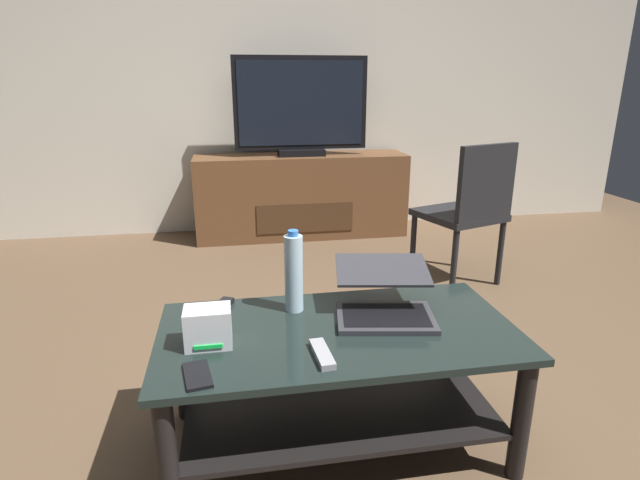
% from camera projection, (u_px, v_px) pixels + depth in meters
% --- Properties ---
extents(ground_plane, '(7.68, 7.68, 0.00)m').
position_uv_depth(ground_plane, '(333.00, 395.00, 2.08)').
color(ground_plane, brown).
extents(back_wall, '(6.40, 0.12, 2.80)m').
position_uv_depth(back_wall, '(272.00, 59.00, 4.07)').
color(back_wall, beige).
rests_on(back_wall, ground).
extents(coffee_table, '(1.18, 0.60, 0.45)m').
position_uv_depth(coffee_table, '(338.00, 366.00, 1.71)').
color(coffee_table, black).
rests_on(coffee_table, ground).
extents(media_cabinet, '(1.69, 0.43, 0.66)m').
position_uv_depth(media_cabinet, '(301.00, 196.00, 4.13)').
color(media_cabinet, brown).
rests_on(media_cabinet, ground).
extents(television, '(1.04, 0.20, 0.75)m').
position_uv_depth(television, '(301.00, 108.00, 3.90)').
color(television, black).
rests_on(television, media_cabinet).
extents(dining_chair, '(0.56, 0.56, 0.89)m').
position_uv_depth(dining_chair, '(469.00, 207.00, 3.05)').
color(dining_chair, black).
rests_on(dining_chair, ground).
extents(laptop, '(0.39, 0.42, 0.16)m').
position_uv_depth(laptop, '(384.00, 297.00, 1.76)').
color(laptop, '#333338').
rests_on(laptop, coffee_table).
extents(router_box, '(0.14, 0.10, 0.12)m').
position_uv_depth(router_box, '(208.00, 327.00, 1.55)').
color(router_box, silver).
rests_on(router_box, coffee_table).
extents(water_bottle_near, '(0.07, 0.07, 0.30)m').
position_uv_depth(water_bottle_near, '(294.00, 273.00, 1.76)').
color(water_bottle_near, silver).
rests_on(water_bottle_near, coffee_table).
extents(cell_phone, '(0.09, 0.15, 0.01)m').
position_uv_depth(cell_phone, '(198.00, 375.00, 1.40)').
color(cell_phone, black).
rests_on(cell_phone, coffee_table).
extents(tv_remote, '(0.11, 0.16, 0.02)m').
position_uv_depth(tv_remote, '(218.00, 308.00, 1.79)').
color(tv_remote, black).
rests_on(tv_remote, coffee_table).
extents(soundbar_remote, '(0.06, 0.16, 0.02)m').
position_uv_depth(soundbar_remote, '(322.00, 354.00, 1.49)').
color(soundbar_remote, '#99999E').
rests_on(soundbar_remote, coffee_table).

